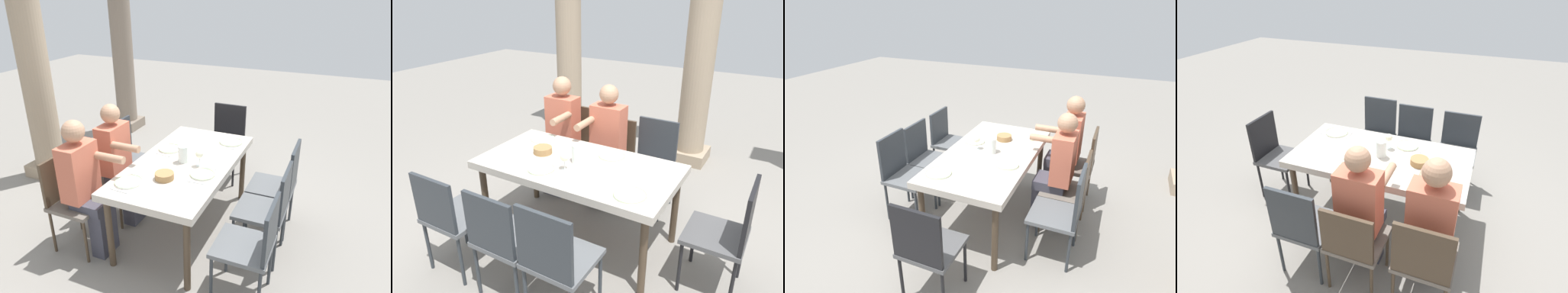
% 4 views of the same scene
% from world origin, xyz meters
% --- Properties ---
extents(ground_plane, '(16.00, 16.00, 0.00)m').
position_xyz_m(ground_plane, '(0.00, 0.00, 0.00)').
color(ground_plane, gray).
extents(dining_table, '(1.72, 0.90, 0.77)m').
position_xyz_m(dining_table, '(0.00, 0.00, 0.70)').
color(dining_table, beige).
rests_on(dining_table, ground).
extents(chair_west_north, '(0.44, 0.44, 0.92)m').
position_xyz_m(chair_west_north, '(-0.65, 0.87, 0.54)').
color(chair_west_north, '#6A6158').
rests_on(chair_west_north, ground).
extents(chair_west_south, '(0.44, 0.44, 0.90)m').
position_xyz_m(chair_west_south, '(-0.65, -0.87, 0.53)').
color(chair_west_south, '#5B5E61').
rests_on(chair_west_south, ground).
extents(chair_mid_north, '(0.44, 0.44, 0.86)m').
position_xyz_m(chair_mid_north, '(-0.10, 0.87, 0.50)').
color(chair_mid_north, '#6A6158').
rests_on(chair_mid_north, ground).
extents(chair_mid_south, '(0.44, 0.44, 0.92)m').
position_xyz_m(chair_mid_south, '(-0.10, -0.87, 0.53)').
color(chair_mid_south, '#5B5E61').
rests_on(chair_mid_south, ground).
extents(chair_east_north, '(0.44, 0.44, 0.93)m').
position_xyz_m(chair_east_north, '(0.36, 0.87, 0.53)').
color(chair_east_north, '#5B5E61').
rests_on(chair_east_north, ground).
extents(chair_east_south, '(0.44, 0.44, 0.95)m').
position_xyz_m(chair_east_south, '(0.36, -0.87, 0.55)').
color(chair_east_south, '#5B5E61').
rests_on(chair_east_south, ground).
extents(chair_head_east, '(0.44, 0.44, 0.94)m').
position_xyz_m(chair_head_east, '(1.28, 0.00, 0.54)').
color(chair_head_east, '#4F4F50').
rests_on(chair_head_east, ground).
extents(diner_woman_green, '(0.35, 0.49, 1.30)m').
position_xyz_m(diner_woman_green, '(-0.65, 0.68, 0.69)').
color(diner_woman_green, '#3F3F4C').
rests_on(diner_woman_green, ground).
extents(diner_man_white, '(0.35, 0.49, 1.28)m').
position_xyz_m(diner_man_white, '(-0.10, 0.69, 0.68)').
color(diner_man_white, '#3F3F4C').
rests_on(diner_man_white, ground).
extents(stone_column_centre, '(0.47, 0.47, 2.82)m').
position_xyz_m(stone_column_centre, '(0.40, 2.18, 1.39)').
color(stone_column_centre, tan).
rests_on(stone_column_centre, ground).
extents(stone_column_far, '(0.45, 0.45, 3.09)m').
position_xyz_m(stone_column_far, '(2.29, 2.18, 1.52)').
color(stone_column_far, gray).
rests_on(stone_column_far, ground).
extents(plate_0, '(0.24, 0.24, 0.02)m').
position_xyz_m(plate_0, '(-0.58, 0.27, 0.78)').
color(plate_0, white).
rests_on(plate_0, dining_table).
extents(fork_0, '(0.03, 0.17, 0.01)m').
position_xyz_m(fork_0, '(-0.73, 0.27, 0.77)').
color(fork_0, silver).
rests_on(fork_0, dining_table).
extents(spoon_0, '(0.02, 0.17, 0.01)m').
position_xyz_m(spoon_0, '(-0.43, 0.27, 0.77)').
color(spoon_0, silver).
rests_on(spoon_0, dining_table).
extents(plate_1, '(0.22, 0.22, 0.02)m').
position_xyz_m(plate_1, '(-0.20, -0.26, 0.78)').
color(plate_1, white).
rests_on(plate_1, dining_table).
extents(wine_glass_1, '(0.08, 0.08, 0.16)m').
position_xyz_m(wine_glass_1, '(-0.03, -0.16, 0.88)').
color(wine_glass_1, white).
rests_on(wine_glass_1, dining_table).
extents(fork_1, '(0.02, 0.17, 0.01)m').
position_xyz_m(fork_1, '(-0.35, -0.26, 0.77)').
color(fork_1, silver).
rests_on(fork_1, dining_table).
extents(spoon_1, '(0.02, 0.17, 0.01)m').
position_xyz_m(spoon_1, '(-0.05, -0.26, 0.77)').
color(spoon_1, silver).
rests_on(spoon_1, dining_table).
extents(plate_2, '(0.23, 0.23, 0.02)m').
position_xyz_m(plate_2, '(0.19, 0.26, 0.78)').
color(plate_2, white).
rests_on(plate_2, dining_table).
extents(fork_2, '(0.03, 0.17, 0.01)m').
position_xyz_m(fork_2, '(0.04, 0.26, 0.77)').
color(fork_2, silver).
rests_on(fork_2, dining_table).
extents(spoon_2, '(0.02, 0.17, 0.01)m').
position_xyz_m(spoon_2, '(0.34, 0.26, 0.77)').
color(spoon_2, silver).
rests_on(spoon_2, dining_table).
extents(plate_3, '(0.25, 0.25, 0.02)m').
position_xyz_m(plate_3, '(0.61, -0.27, 0.78)').
color(plate_3, white).
rests_on(plate_3, dining_table).
extents(fork_3, '(0.02, 0.17, 0.01)m').
position_xyz_m(fork_3, '(0.46, -0.27, 0.77)').
color(fork_3, silver).
rests_on(fork_3, dining_table).
extents(spoon_3, '(0.02, 0.17, 0.01)m').
position_xyz_m(spoon_3, '(0.76, -0.27, 0.77)').
color(spoon_3, silver).
rests_on(spoon_3, dining_table).
extents(water_pitcher, '(0.10, 0.10, 0.16)m').
position_xyz_m(water_pitcher, '(-0.01, 0.01, 0.84)').
color(water_pitcher, white).
rests_on(water_pitcher, dining_table).
extents(bread_basket, '(0.17, 0.17, 0.06)m').
position_xyz_m(bread_basket, '(-0.39, 0.02, 0.80)').
color(bread_basket, '#9E7547').
rests_on(bread_basket, dining_table).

